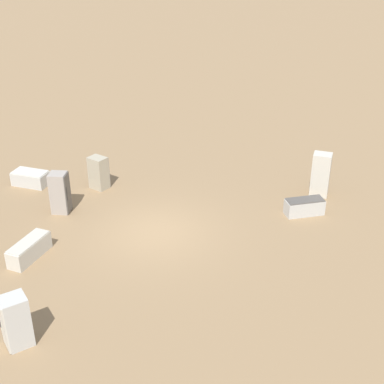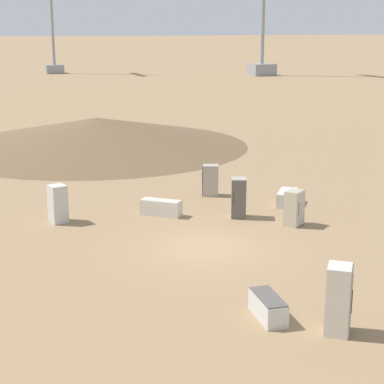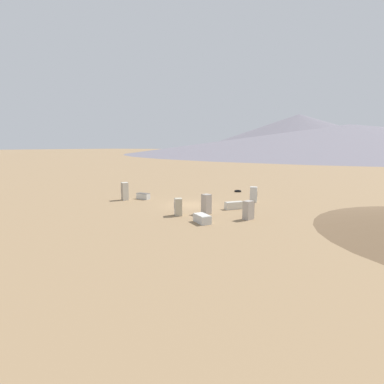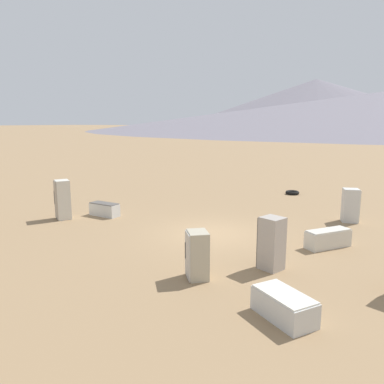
# 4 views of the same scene
# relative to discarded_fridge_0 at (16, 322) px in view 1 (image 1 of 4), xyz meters

# --- Properties ---
(ground_plane) EXTENTS (1000.00, 1000.00, 0.00)m
(ground_plane) POSITION_rel_discarded_fridge_0_xyz_m (4.85, 4.60, -0.77)
(ground_plane) COLOR #937551
(discarded_fridge_0) EXTENTS (0.85, 0.79, 1.54)m
(discarded_fridge_0) POSITION_rel_discarded_fridge_0_xyz_m (0.00, 0.00, 0.00)
(discarded_fridge_0) COLOR silver
(discarded_fridge_0) RESTS_ON ground_plane
(discarded_fridge_1) EXTENTS (1.69, 1.51, 0.63)m
(discarded_fridge_1) POSITION_rel_discarded_fridge_0_xyz_m (0.57, 9.98, -0.46)
(discarded_fridge_1) COLOR silver
(discarded_fridge_1) RESTS_ON ground_plane
(discarded_fridge_2) EXTENTS (0.85, 0.80, 1.66)m
(discarded_fridge_2) POSITION_rel_discarded_fridge_0_xyz_m (1.67, 7.18, 0.06)
(discarded_fridge_2) COLOR #A89E93
(discarded_fridge_2) RESTS_ON ground_plane
(discarded_fridge_3) EXTENTS (0.95, 0.93, 1.84)m
(discarded_fridge_3) POSITION_rel_discarded_fridge_0_xyz_m (12.09, 5.63, 0.15)
(discarded_fridge_3) COLOR beige
(discarded_fridge_3) RESTS_ON ground_plane
(discarded_fridge_4) EXTENTS (1.53, 0.69, 0.64)m
(discarded_fridge_4) POSITION_rel_discarded_fridge_0_xyz_m (10.73, 4.29, -0.45)
(discarded_fridge_4) COLOR silver
(discarded_fridge_4) RESTS_ON ground_plane
(discarded_fridge_5) EXTENTS (1.54, 1.71, 0.66)m
(discarded_fridge_5) POSITION_rel_discarded_fridge_0_xyz_m (0.38, 4.20, -0.44)
(discarded_fridge_5) COLOR beige
(discarded_fridge_5) RESTS_ON ground_plane
(discarded_fridge_7) EXTENTS (0.91, 0.93, 1.41)m
(discarded_fridge_7) POSITION_rel_discarded_fridge_0_xyz_m (3.39, 8.85, -0.06)
(discarded_fridge_7) COLOR #B2A88E
(discarded_fridge_7) RESTS_ON ground_plane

